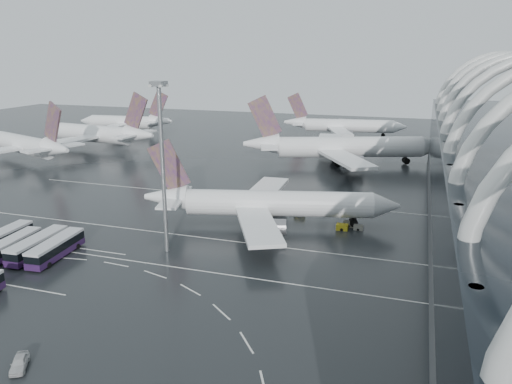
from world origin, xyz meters
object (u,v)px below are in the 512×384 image
(airliner_gate_b, at_px, (340,148))
(bus_row_near_d, at_px, (56,248))
(airliner_main, at_px, (266,204))
(gse_cart_belly_c, at_px, (267,223))
(gse_cart_belly_a, at_px, (342,227))
(airliner_gate_c, at_px, (342,126))
(gse_cart_belly_e, at_px, (300,212))
(jet_remote_far, at_px, (127,122))
(gse_cart_belly_d, at_px, (349,224))
(jet_remote_west, at_px, (28,146))
(bus_row_near_c, at_px, (37,245))
(bus_row_near_b, at_px, (13,245))
(bus_row_near_a, at_px, (2,239))
(gse_cart_belly_b, at_px, (358,227))
(jet_remote_mid, at_px, (100,134))
(van_curve_b, at_px, (19,363))
(floodlight_mast, at_px, (162,148))

(airliner_gate_b, height_order, bus_row_near_d, airliner_gate_b)
(airliner_main, relative_size, gse_cart_belly_c, 24.74)
(gse_cart_belly_a, relative_size, gse_cart_belly_c, 1.09)
(airliner_gate_b, relative_size, airliner_gate_c, 1.21)
(airliner_gate_c, relative_size, gse_cart_belly_e, 21.63)
(airliner_gate_b, bearing_deg, bus_row_near_d, -130.74)
(gse_cart_belly_a, bearing_deg, airliner_gate_b, 99.72)
(airliner_gate_b, height_order, jet_remote_far, airliner_gate_b)
(airliner_main, height_order, gse_cart_belly_d, airliner_main)
(jet_remote_far, bearing_deg, airliner_gate_c, -172.92)
(airliner_gate_c, xyz_separation_m, jet_remote_west, (-88.93, -81.29, 0.78))
(airliner_gate_c, distance_m, jet_remote_west, 120.49)
(airliner_main, height_order, bus_row_near_c, airliner_main)
(gse_cart_belly_e, bearing_deg, bus_row_near_b, -139.17)
(jet_remote_far, xyz_separation_m, bus_row_near_a, (50.58, -122.24, -3.06))
(jet_remote_far, distance_m, gse_cart_belly_b, 144.48)
(airliner_gate_c, height_order, bus_row_near_c, airliner_gate_c)
(airliner_main, distance_m, gse_cart_belly_e, 10.37)
(airliner_main, xyz_separation_m, jet_remote_mid, (-82.00, 60.09, 1.04))
(airliner_gate_c, distance_m, gse_cart_belly_c, 116.36)
(airliner_main, xyz_separation_m, gse_cart_belly_b, (18.68, 2.71, -3.94))
(airliner_main, bearing_deg, gse_cart_belly_c, -76.00)
(airliner_main, height_order, gse_cart_belly_a, airliner_main)
(bus_row_near_a, relative_size, bus_row_near_d, 0.99)
(jet_remote_west, distance_m, gse_cart_belly_d, 111.90)
(airliner_gate_b, bearing_deg, airliner_gate_c, 78.55)
(gse_cart_belly_b, bearing_deg, jet_remote_west, 163.97)
(airliner_gate_b, bearing_deg, jet_remote_mid, 161.52)
(bus_row_near_d, relative_size, gse_cart_belly_b, 7.13)
(airliner_main, distance_m, bus_row_near_d, 40.79)
(bus_row_near_a, distance_m, van_curve_b, 40.89)
(bus_row_near_d, distance_m, gse_cart_belly_d, 56.16)
(jet_remote_mid, distance_m, floodlight_mast, 106.13)
(airliner_gate_c, distance_m, floodlight_mast, 135.92)
(jet_remote_west, bearing_deg, gse_cart_belly_c, 178.38)
(airliner_main, xyz_separation_m, jet_remote_far, (-92.49, 94.90, 0.39))
(van_curve_b, bearing_deg, airliner_main, 46.39)
(jet_remote_mid, xyz_separation_m, gse_cart_belly_d, (98.52, -56.02, -4.92))
(bus_row_near_d, bearing_deg, airliner_gate_b, -26.37)
(airliner_gate_b, xyz_separation_m, jet_remote_far, (-97.81, 33.45, -0.64))
(airliner_gate_c, height_order, jet_remote_west, jet_remote_west)
(gse_cart_belly_c, bearing_deg, floodlight_mast, -125.39)
(bus_row_near_d, height_order, gse_cart_belly_c, bus_row_near_d)
(jet_remote_far, relative_size, gse_cart_belly_e, 18.37)
(airliner_gate_c, relative_size, jet_remote_west, 1.10)
(jet_remote_west, relative_size, gse_cart_belly_a, 20.08)
(jet_remote_far, xyz_separation_m, van_curve_b, (80.29, -150.32, -4.14))
(floodlight_mast, bearing_deg, bus_row_near_c, -157.10)
(jet_remote_far, distance_m, bus_row_near_c, 136.33)
(jet_remote_mid, height_order, bus_row_near_b, jet_remote_mid)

